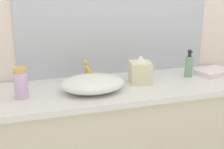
{
  "coord_description": "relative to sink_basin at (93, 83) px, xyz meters",
  "views": [
    {
      "loc": [
        -0.66,
        -1.11,
        1.4
      ],
      "look_at": [
        -0.2,
        0.4,
        0.93
      ],
      "focal_mm": 45.64,
      "sensor_mm": 36.0,
      "label": 1
    }
  ],
  "objects": [
    {
      "name": "bathroom_wall_rear",
      "position": [
        0.32,
        0.36,
        0.41
      ],
      "size": [
        6.0,
        0.06,
        2.6
      ],
      "primitive_type": "cube",
      "color": "silver",
      "rests_on": "ground"
    },
    {
      "name": "vanity_counter",
      "position": [
        0.24,
        0.05,
        -0.47
      ],
      "size": [
        1.62,
        0.53,
        0.85
      ],
      "color": "beige",
      "rests_on": "ground"
    },
    {
      "name": "sink_basin",
      "position": [
        0.0,
        0.0,
        0.0
      ],
      "size": [
        0.36,
        0.28,
        0.09
      ],
      "primitive_type": "ellipsoid",
      "color": "white",
      "rests_on": "vanity_counter"
    },
    {
      "name": "faucet",
      "position": [
        0.0,
        0.15,
        0.03
      ],
      "size": [
        0.03,
        0.14,
        0.14
      ],
      "color": "#D9AC51",
      "rests_on": "vanity_counter"
    },
    {
      "name": "soap_dispenser",
      "position": [
        0.67,
        0.09,
        0.03
      ],
      "size": [
        0.05,
        0.05,
        0.18
      ],
      "color": "gray",
      "rests_on": "vanity_counter"
    },
    {
      "name": "lotion_bottle",
      "position": [
        -0.38,
        0.01,
        0.03
      ],
      "size": [
        0.07,
        0.07,
        0.17
      ],
      "color": "silver",
      "rests_on": "vanity_counter"
    },
    {
      "name": "tissue_box",
      "position": [
        0.31,
        0.07,
        0.03
      ],
      "size": [
        0.15,
        0.15,
        0.17
      ],
      "color": "beige",
      "rests_on": "vanity_counter"
    },
    {
      "name": "folded_hand_towel",
      "position": [
        0.85,
        0.08,
        -0.03
      ],
      "size": [
        0.24,
        0.2,
        0.03
      ],
      "primitive_type": "cube",
      "rotation": [
        0.0,
        0.0,
        0.21
      ],
      "color": "white",
      "rests_on": "vanity_counter"
    }
  ]
}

